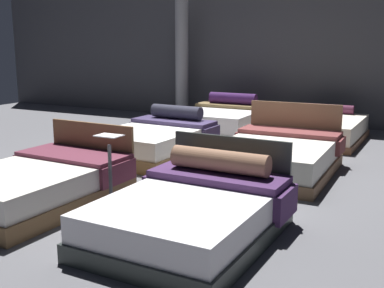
{
  "coord_description": "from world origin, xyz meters",
  "views": [
    {
      "loc": [
        3.11,
        -6.44,
        1.87
      ],
      "look_at": [
        -0.21,
        -0.04,
        0.35
      ],
      "focal_mm": 44.68,
      "sensor_mm": 36.0,
      "label": 1
    }
  ],
  "objects": [
    {
      "name": "bed_1",
      "position": [
        1.08,
        -2.5,
        0.25
      ],
      "size": [
        1.6,
        2.01,
        0.86
      ],
      "rotation": [
        0.0,
        0.0,
        -0.02
      ],
      "color": "#29302D",
      "rests_on": "ground_plane"
    },
    {
      "name": "bed_0",
      "position": [
        -1.01,
        -2.45,
        0.24
      ],
      "size": [
        1.53,
        2.12,
        0.84
      ],
      "rotation": [
        0.0,
        0.0,
        -0.03
      ],
      "color": "brown",
      "rests_on": "ground_plane"
    },
    {
      "name": "ground_plane",
      "position": [
        0.0,
        0.0,
        -0.01
      ],
      "size": [
        18.0,
        18.0,
        0.02
      ],
      "primitive_type": "cube",
      "color": "#5B5B60"
    },
    {
      "name": "bed_4",
      "position": [
        -1.03,
        2.98,
        0.26
      ],
      "size": [
        1.71,
        1.99,
        0.78
      ],
      "rotation": [
        0.0,
        0.0,
        -0.0
      ],
      "color": "#212428",
      "rests_on": "ground_plane"
    },
    {
      "name": "price_sign",
      "position": [
        0.0,
        -2.39,
        0.35
      ],
      "size": [
        0.28,
        0.24,
        0.91
      ],
      "color": "#3F3F44",
      "rests_on": "ground_plane"
    },
    {
      "name": "support_pillar",
      "position": [
        -2.7,
        4.21,
        1.75
      ],
      "size": [
        0.33,
        0.33,
        3.5
      ],
      "primitive_type": "cylinder",
      "color": "#99999E",
      "rests_on": "ground_plane"
    },
    {
      "name": "bed_2",
      "position": [
        -1.06,
        0.22,
        0.27
      ],
      "size": [
        1.63,
        2.03,
        0.8
      ],
      "rotation": [
        0.0,
        0.0,
        -0.05
      ],
      "color": "brown",
      "rests_on": "ground_plane"
    },
    {
      "name": "bed_3",
      "position": [
        1.08,
        0.19,
        0.25
      ],
      "size": [
        1.66,
        2.12,
        0.94
      ],
      "rotation": [
        0.0,
        0.0,
        0.02
      ],
      "color": "brown",
      "rests_on": "ground_plane"
    },
    {
      "name": "showroom_back_wall",
      "position": [
        0.0,
        4.69,
        1.75
      ],
      "size": [
        18.0,
        0.06,
        3.5
      ],
      "primitive_type": "cube",
      "color": "#47474C",
      "rests_on": "ground_plane"
    },
    {
      "name": "bed_5",
      "position": [
        1.06,
        2.92,
        0.23
      ],
      "size": [
        1.67,
        2.12,
        0.63
      ],
      "rotation": [
        0.0,
        0.0,
        -0.01
      ],
      "color": "brown",
      "rests_on": "ground_plane"
    }
  ]
}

